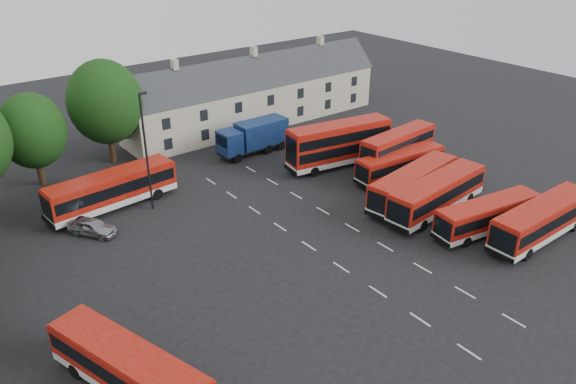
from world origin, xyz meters
The scene contains 15 objects.
ground centered at (0.00, 0.00, 0.00)m, with size 140.00×140.00×0.00m, color black.
lane_markings centered at (2.50, 2.00, 0.01)m, with size 5.15×33.80×0.01m.
terrace_houses centered at (14.00, 30.00, 3.86)m, with size 35.70×7.13×10.06m.
bus_row_a centered at (16.29, -9.11, 2.00)m, with size 11.76×2.78×3.32m.
bus_row_b centered at (13.76, -5.61, 1.76)m, with size 10.62×4.02×2.93m.
bus_row_c centered at (13.17, -0.55, 2.03)m, with size 12.13×3.87×3.37m.
bus_row_d centered at (13.09, 2.20, 1.99)m, with size 11.96×4.43×3.30m.
bus_row_e centered at (16.10, 6.58, 1.75)m, with size 10.48×3.24×2.92m.
bus_dd_south centered at (17.88, 8.63, 2.36)m, with size 10.26×3.21×4.14m.
bus_dd_north centered at (13.26, 12.96, 2.76)m, with size 12.10×4.61×4.84m.
bus_west centered at (-18.35, -4.02, 1.91)m, with size 5.74×11.48×3.17m.
bus_north centered at (-10.19, 18.56, 2.08)m, with size 12.44×3.87×3.46m.
box_truck centered at (7.99, 21.60, 2.08)m, with size 8.50×2.79×3.70m.
silver_car centered at (-13.59, 14.94, 0.74)m, with size 1.75×4.36×1.48m, color #A5A8AD.
lamppost centered at (-7.38, 16.13, 6.00)m, with size 0.77×0.29×11.25m.
Camera 1 is at (-25.87, -28.60, 25.04)m, focal length 35.00 mm.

